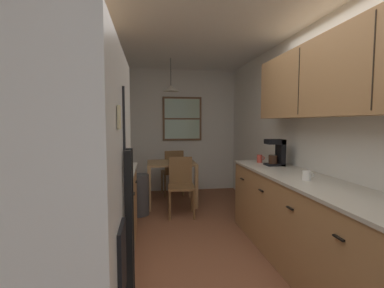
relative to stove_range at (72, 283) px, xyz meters
The scene contains 22 objects.
ground_plane 1.86m from the stove_range, 56.38° to the left, with size 12.00×12.00×0.00m, color brown.
wall_left 1.73m from the stove_range, 103.37° to the left, with size 0.10×9.00×2.55m, color silver.
wall_right 2.89m from the stove_range, 32.53° to the left, with size 0.10×9.00×2.55m, color silver.
wall_back 4.34m from the stove_range, 76.51° to the left, with size 4.40×0.10×2.55m, color silver.
ceiling_slab 2.78m from the stove_range, 56.38° to the left, with size 4.40×9.00×0.08m, color white.
stove_range is the anchor object (origin of this frame).
microwave_over_range 1.22m from the stove_range, behind, with size 0.39×0.62×0.34m.
counter_left 1.20m from the stove_range, 90.27° to the left, with size 0.64×1.80×0.90m.
upper_cabinets_left 1.84m from the stove_range, 97.22° to the left, with size 0.33×1.88×0.74m.
counter_right 2.06m from the stove_range, 13.96° to the left, with size 0.64×3.17×0.90m.
upper_cabinets_right 2.59m from the stove_range, 11.80° to the left, with size 0.33×2.85×0.72m.
dining_table 3.23m from the stove_range, 74.70° to the left, with size 0.84×0.75×0.75m.
dining_chair_near 2.70m from the stove_range, 69.30° to the left, with size 0.42×0.42×0.90m.
dining_chair_far 3.81m from the stove_range, 75.87° to the left, with size 0.45×0.45×0.90m.
pendant_light 3.58m from the stove_range, 74.70° to the left, with size 0.28×0.28×0.57m.
back_window 4.36m from the stove_range, 74.10° to the left, with size 0.82×0.05×0.91m.
trash_bin 2.64m from the stove_range, 83.58° to the left, with size 0.33×0.33×0.63m, color #3F3F42.
storage_canister 0.78m from the stove_range, 90.54° to the left, with size 0.12×0.12×0.18m.
dish_towel 0.39m from the stove_range, 22.78° to the left, with size 0.02×0.16×0.24m, color silver.
coffee_maker 2.68m from the stove_range, 37.17° to the left, with size 0.22×0.18×0.33m.
mug_by_coffeemaker 2.12m from the stove_range, 19.20° to the left, with size 0.12×0.08×0.09m.
mug_spare 2.75m from the stove_range, 43.34° to the left, with size 0.11×0.07×0.11m.
Camera 1 is at (-0.52, -2.20, 1.45)m, focal length 25.80 mm.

